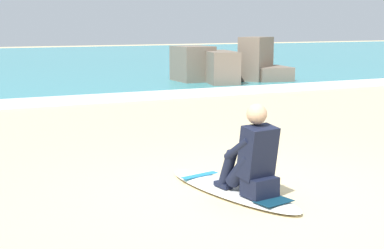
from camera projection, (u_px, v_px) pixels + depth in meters
ground_plane at (256, 197)px, 5.93m from camera, size 80.00×80.00×0.00m
sea at (5, 62)px, 25.20m from camera, size 80.00×28.00×0.10m
breaking_foam at (78, 100)px, 12.99m from camera, size 80.00×0.90×0.11m
surfboard_main at (231, 190)px, 6.06m from camera, size 0.92×2.07×0.08m
surfer_seated at (253, 159)px, 5.74m from camera, size 0.44×0.74×0.95m
rock_outcrop_distant at (229, 68)px, 16.68m from camera, size 3.36×2.30×1.40m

